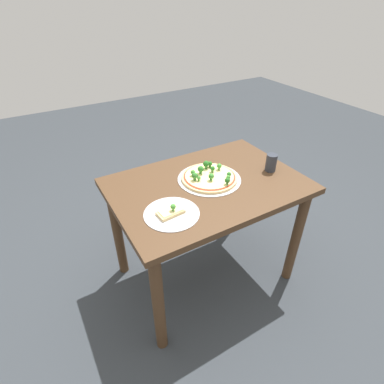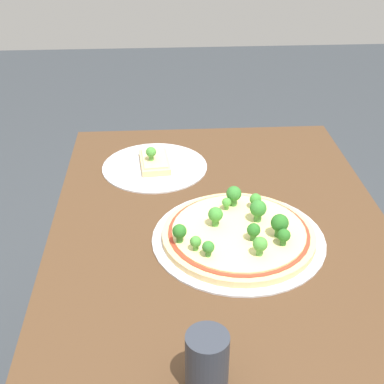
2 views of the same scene
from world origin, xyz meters
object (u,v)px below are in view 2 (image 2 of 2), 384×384
Objects in this scene: pizza_tray_whole at (239,233)px; pizza_tray_slice at (155,164)px; dining_table at (221,274)px; drinking_cup at (207,363)px.

pizza_tray_whole is 1.33× the size of pizza_tray_slice.
pizza_tray_whole is (0.03, 0.03, 0.13)m from dining_table.
dining_table is at bearing 170.32° from drinking_cup.
dining_table is 0.43m from drinking_cup.
drinking_cup reaches higher than pizza_tray_whole.
pizza_tray_whole is at bearing 44.87° from dining_table.
pizza_tray_whole is 0.38m from drinking_cup.
drinking_cup reaches higher than pizza_tray_slice.
drinking_cup is at bearing -9.68° from dining_table.
dining_table is 2.96× the size of pizza_tray_whole.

